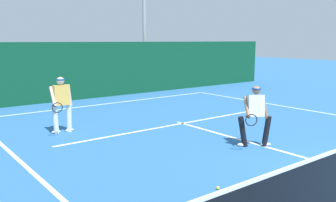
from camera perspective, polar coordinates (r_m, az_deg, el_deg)
court_line_baseline_far at (r=15.73m, az=-9.01°, el=-0.35°), size 10.57×0.10×0.01m
court_line_service at (r=11.82m, az=2.28°, el=-3.54°), size 8.62×0.10×0.01m
court_line_centre at (r=9.82m, az=13.46°, el=-6.54°), size 0.10×6.40×0.01m
player_near at (r=9.37m, az=13.60°, el=-1.96°), size 1.08×0.77×1.56m
player_far at (r=10.92m, az=-16.45°, el=-0.19°), size 0.82×0.84×1.64m
tennis_ball at (r=6.81m, az=7.88°, el=-13.43°), size 0.07×0.07×0.07m
back_fence_windscreen at (r=17.16m, az=-12.03°, el=4.75°), size 23.34×0.12×2.60m
light_pole at (r=19.82m, az=-3.78°, el=13.47°), size 0.55×0.44×6.45m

